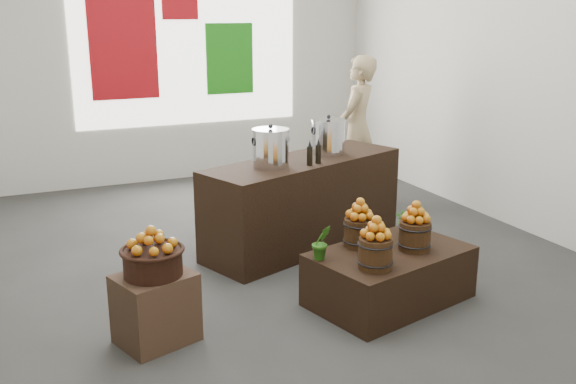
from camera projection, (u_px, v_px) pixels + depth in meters
name	position (u px, v px, depth m)	size (l,w,h in m)	color
ground	(262.00, 260.00, 6.30)	(7.00, 7.00, 0.00)	#333331
back_wall	(166.00, 38.00, 8.83)	(6.00, 0.04, 4.00)	beige
back_opening	(188.00, 38.00, 8.93)	(3.20, 0.02, 2.40)	white
deco_red_left	(123.00, 47.00, 8.60)	(0.90, 0.04, 1.40)	#9A0B12
deco_green_right	(230.00, 59.00, 9.24)	(0.70, 0.04, 1.00)	#197512
deco_red_upper	(180.00, 1.00, 8.75)	(0.50, 0.04, 0.50)	#9A0B12
crate	(156.00, 308.00, 4.68)	(0.53, 0.43, 0.53)	#4F3525
wicker_basket	(153.00, 263.00, 4.59)	(0.42, 0.42, 0.19)	black
apples_in_basket	(151.00, 238.00, 4.54)	(0.33, 0.33, 0.18)	#9F1005
display_table	(390.00, 276.00, 5.35)	(1.30, 0.80, 0.45)	black
apple_bucket_front_left	(375.00, 253.00, 4.90)	(0.26, 0.26, 0.24)	#3B2010
apples_in_bucket_front_left	(376.00, 227.00, 4.85)	(0.20, 0.20, 0.18)	#9F1005
apple_bucket_front_right	(415.00, 236.00, 5.29)	(0.26, 0.26, 0.24)	#3B2010
apples_in_bucket_front_right	(416.00, 212.00, 5.23)	(0.20, 0.20, 0.18)	#9F1005
apple_bucket_rear	(359.00, 232.00, 5.37)	(0.26, 0.26, 0.24)	#3B2010
apples_in_bucket_rear	(360.00, 209.00, 5.31)	(0.20, 0.20, 0.18)	#9F1005
herb_garnish_right	(408.00, 220.00, 5.62)	(0.25, 0.21, 0.27)	#255C13
herb_garnish_left	(321.00, 242.00, 5.07)	(0.16, 0.13, 0.28)	#255C13
counter	(304.00, 203.00, 6.60)	(2.24, 0.71, 0.92)	black
stock_pot_left	(271.00, 149.00, 6.12)	(0.35, 0.35, 0.35)	silver
stock_pot_center	(328.00, 138.00, 6.67)	(0.35, 0.35, 0.35)	silver
oil_cruets	(320.00, 150.00, 6.29)	(0.16, 0.06, 0.25)	black
shopper	(357.00, 129.00, 8.15)	(0.67, 0.44, 1.84)	tan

